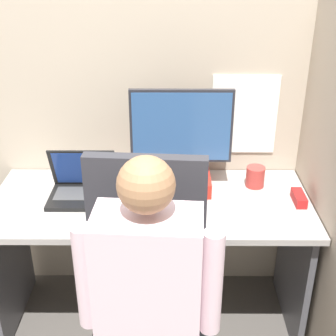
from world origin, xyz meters
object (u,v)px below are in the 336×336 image
Objects in this scene: stapler at (299,198)px; person at (149,317)px; laptop at (83,188)px; coffee_mug at (255,177)px; paper_box at (181,180)px; carrot_toy at (154,221)px; monitor at (181,132)px; office_chair at (149,314)px.

person reaches higher than stapler.
laptop is 0.24× the size of person.
laptop is 0.84m from coffee_mug.
carrot_toy is (-0.12, -0.34, -0.02)m from paper_box.
monitor is at bearing -179.04° from coffee_mug.
laptop is at bearing 145.32° from carrot_toy.
stapler is 0.82× the size of carrot_toy.
monitor is 4.72× the size of coffee_mug.
monitor reaches higher than laptop.
stapler is 0.91m from office_chair.
person is at bearing -97.29° from monitor.
monitor is 3.68× the size of stapler.
monitor is 0.41× the size of office_chair.
laptop is at bearing 113.29° from person.
laptop reaches higher than carrot_toy.
paper_box is at bearing 82.69° from person.
stapler is at bearing -2.59° from laptop.
person is at bearing -89.80° from carrot_toy.
laptop is at bearing -167.10° from monitor.
carrot_toy is (-0.12, -0.35, -0.27)m from monitor.
monitor reaches higher than coffee_mug.
coffee_mug is at bearing 1.39° from paper_box.
stapler reaches higher than carrot_toy.
person reaches higher than monitor.
monitor is 0.53m from laptop.
monitor is 0.96m from person.
monitor is at bearing 71.02° from carrot_toy.
carrot_toy is at bearing -108.98° from monitor.
stapler is 1.28× the size of coffee_mug.
office_chair is (-0.68, -0.58, -0.16)m from stapler.
paper_box is 0.36m from carrot_toy.
monitor reaches higher than paper_box.
coffee_mug reaches higher than paper_box.
monitor is 0.45m from carrot_toy.
paper_box is 0.25m from monitor.
coffee_mug is (0.50, 0.74, 0.18)m from office_chair.
monitor is (0.00, 0.00, 0.25)m from paper_box.
office_chair is at bearing -139.28° from stapler.
carrot_toy is 0.13× the size of person.
paper_box reaches higher than stapler.
carrot_toy is 0.14× the size of office_chair.
office_chair reaches higher than stapler.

